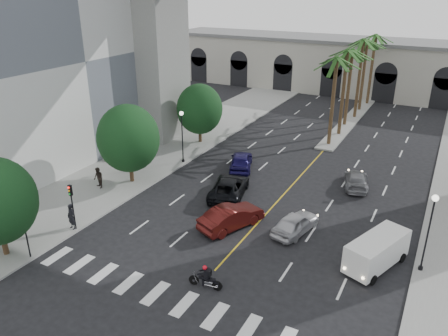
# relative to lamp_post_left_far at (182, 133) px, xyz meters

# --- Properties ---
(ground) EXTENTS (140.00, 140.00, 0.00)m
(ground) POSITION_rel_lamp_post_left_far_xyz_m (11.40, -16.00, -3.22)
(ground) COLOR black
(ground) RESTS_ON ground
(sidewalk_left) EXTENTS (8.00, 100.00, 0.15)m
(sidewalk_left) POSITION_rel_lamp_post_left_far_xyz_m (-3.60, -1.00, -3.15)
(sidewalk_left) COLOR gray
(sidewalk_left) RESTS_ON ground
(median) EXTENTS (2.00, 24.00, 0.20)m
(median) POSITION_rel_lamp_post_left_far_xyz_m (11.40, 22.00, -3.12)
(median) COLOR gray
(median) RESTS_ON ground
(building_left) EXTENTS (16.50, 32.50, 20.60)m
(building_left) POSITION_rel_lamp_post_left_far_xyz_m (-15.60, -4.00, 7.09)
(building_left) COLOR silver
(building_left) RESTS_ON ground
(pier_building) EXTENTS (71.00, 10.50, 8.50)m
(pier_building) POSITION_rel_lamp_post_left_far_xyz_m (11.40, 39.00, 1.04)
(pier_building) COLOR #B2B0A0
(pier_building) RESTS_ON ground
(palm_a) EXTENTS (3.20, 3.20, 10.30)m
(palm_a) POSITION_rel_lamp_post_left_far_xyz_m (11.40, 12.00, 5.88)
(palm_a) COLOR #47331E
(palm_a) RESTS_ON ground
(palm_b) EXTENTS (3.20, 3.20, 10.60)m
(palm_b) POSITION_rel_lamp_post_left_far_xyz_m (11.50, 16.00, 6.15)
(palm_b) COLOR #47331E
(palm_b) RESTS_ON ground
(palm_c) EXTENTS (3.20, 3.20, 10.10)m
(palm_c) POSITION_rel_lamp_post_left_far_xyz_m (11.20, 20.00, 5.69)
(palm_c) COLOR #47331E
(palm_c) RESTS_ON ground
(palm_d) EXTENTS (3.20, 3.20, 10.90)m
(palm_d) POSITION_rel_lamp_post_left_far_xyz_m (11.55, 24.00, 6.43)
(palm_d) COLOR #47331E
(palm_d) RESTS_ON ground
(palm_e) EXTENTS (3.20, 3.20, 10.40)m
(palm_e) POSITION_rel_lamp_post_left_far_xyz_m (11.30, 28.00, 5.97)
(palm_e) COLOR #47331E
(palm_e) RESTS_ON ground
(palm_f) EXTENTS (3.20, 3.20, 10.70)m
(palm_f) POSITION_rel_lamp_post_left_far_xyz_m (11.60, 32.00, 6.24)
(palm_f) COLOR #47331E
(palm_f) RESTS_ON ground
(street_tree_mid) EXTENTS (5.44, 5.44, 7.21)m
(street_tree_mid) POSITION_rel_lamp_post_left_far_xyz_m (-1.60, -6.00, 0.99)
(street_tree_mid) COLOR #382616
(street_tree_mid) RESTS_ON ground
(street_tree_far) EXTENTS (5.04, 5.04, 6.68)m
(street_tree_far) POSITION_rel_lamp_post_left_far_xyz_m (-1.60, 6.00, 0.68)
(street_tree_far) COLOR #382616
(street_tree_far) RESTS_ON ground
(lamp_post_left_far) EXTENTS (0.40, 0.40, 5.35)m
(lamp_post_left_far) POSITION_rel_lamp_post_left_far_xyz_m (0.00, 0.00, 0.00)
(lamp_post_left_far) COLOR black
(lamp_post_left_far) RESTS_ON ground
(lamp_post_right) EXTENTS (0.40, 0.40, 5.35)m
(lamp_post_right) POSITION_rel_lamp_post_left_far_xyz_m (22.80, -8.00, 0.00)
(lamp_post_right) COLOR black
(lamp_post_right) RESTS_ON ground
(traffic_signal_near) EXTENTS (0.25, 0.18, 3.65)m
(traffic_signal_near) POSITION_rel_lamp_post_left_far_xyz_m (0.10, -18.50, -0.71)
(traffic_signal_near) COLOR black
(traffic_signal_near) RESTS_ON ground
(traffic_signal_far) EXTENTS (0.25, 0.18, 3.65)m
(traffic_signal_far) POSITION_rel_lamp_post_left_far_xyz_m (0.10, -14.50, -0.71)
(traffic_signal_far) COLOR black
(traffic_signal_far) RESTS_ON ground
(motorcycle_rider) EXTENTS (2.13, 0.58, 1.53)m
(motorcycle_rider) POSITION_rel_lamp_post_left_far_xyz_m (11.77, -15.64, -2.53)
(motorcycle_rider) COLOR black
(motorcycle_rider) RESTS_ON ground
(car_a) EXTENTS (2.66, 4.70, 1.51)m
(car_a) POSITION_rel_lamp_post_left_far_xyz_m (14.28, -7.24, -2.47)
(car_a) COLOR #BBBBC0
(car_a) RESTS_ON ground
(car_b) EXTENTS (3.63, 5.49, 1.71)m
(car_b) POSITION_rel_lamp_post_left_far_xyz_m (9.90, -8.77, -2.37)
(car_b) COLOR #450F0D
(car_b) RESTS_ON ground
(car_c) EXTENTS (4.02, 6.25, 1.60)m
(car_c) POSITION_rel_lamp_post_left_far_xyz_m (7.38, -4.27, -2.42)
(car_c) COLOR black
(car_c) RESTS_ON ground
(car_d) EXTENTS (3.03, 5.02, 1.36)m
(car_d) POSITION_rel_lamp_post_left_far_xyz_m (16.47, 2.53, -2.54)
(car_d) COLOR slate
(car_d) RESTS_ON ground
(car_e) EXTENTS (3.69, 5.38, 1.70)m
(car_e) POSITION_rel_lamp_post_left_far_xyz_m (5.75, 1.37, -2.37)
(car_e) COLOR #150F48
(car_e) RESTS_ON ground
(cargo_van) EXTENTS (3.44, 5.24, 2.09)m
(cargo_van) POSITION_rel_lamp_post_left_far_xyz_m (20.17, -8.81, -2.06)
(cargo_van) COLOR white
(cargo_van) RESTS_ON ground
(pedestrian_a) EXTENTS (0.78, 0.58, 1.96)m
(pedestrian_a) POSITION_rel_lamp_post_left_far_xyz_m (-0.10, -14.59, -2.09)
(pedestrian_a) COLOR black
(pedestrian_a) RESTS_ON sidewalk_left
(pedestrian_b) EXTENTS (1.12, 1.02, 1.87)m
(pedestrian_b) POSITION_rel_lamp_post_left_far_xyz_m (-3.21, -8.48, -2.14)
(pedestrian_b) COLOR black
(pedestrian_b) RESTS_ON sidewalk_left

